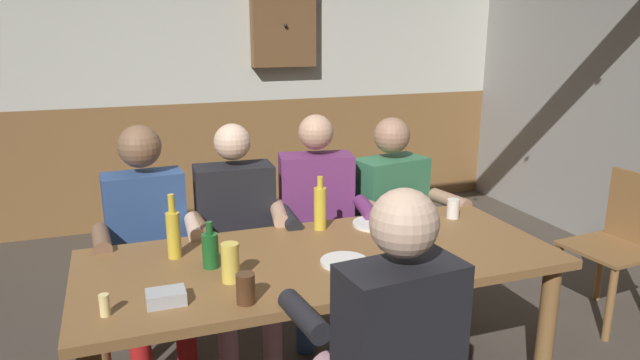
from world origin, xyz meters
name	(u,v)px	position (x,y,z in m)	size (l,w,h in m)	color
back_wall_upper	(206,11)	(0.00, 2.67, 1.83)	(5.55, 0.12, 1.53)	beige
back_wall_wainscot	(213,161)	(0.00, 2.67, 0.53)	(5.55, 0.12, 1.07)	brown
dining_table	(322,275)	(0.00, -0.19, 0.65)	(2.08, 0.87, 0.74)	brown
person_0	(149,237)	(-0.70, 0.47, 0.68)	(0.55, 0.53, 1.24)	#2D4C84
person_1	(238,228)	(-0.24, 0.47, 0.67)	(0.57, 0.54, 1.22)	black
person_2	(318,216)	(0.22, 0.48, 0.68)	(0.59, 0.57, 1.25)	#6B2D66
person_3	(396,209)	(0.71, 0.49, 0.67)	(0.60, 0.60, 1.20)	#33724C
person_4	(388,343)	(-0.01, -0.86, 0.69)	(0.57, 0.54, 1.24)	black
chair_empty_near_right	(620,242)	(1.95, -0.01, 0.48)	(0.48, 0.48, 0.88)	brown
table_candle	(105,305)	(-0.90, -0.44, 0.78)	(0.04, 0.04, 0.08)	#F9E08C
condiment_caddy	(166,297)	(-0.69, -0.42, 0.76)	(0.14, 0.10, 0.05)	#B2B7BC
plate_0	(344,262)	(0.06, -0.30, 0.75)	(0.21, 0.21, 0.01)	white
plate_1	(376,224)	(0.39, 0.09, 0.75)	(0.23, 0.23, 0.01)	white
bottle_0	(320,207)	(0.11, 0.13, 0.85)	(0.06, 0.06, 0.27)	gold
bottle_1	(173,233)	(-0.61, 0.01, 0.85)	(0.06, 0.06, 0.29)	gold
bottle_2	(210,249)	(-0.48, -0.15, 0.82)	(0.07, 0.07, 0.20)	#195923
bottle_3	(420,230)	(0.46, -0.24, 0.82)	(0.06, 0.06, 0.22)	red
pint_glass_0	(453,209)	(0.82, 0.06, 0.79)	(0.06, 0.06, 0.10)	white
pint_glass_1	(246,289)	(-0.41, -0.52, 0.80)	(0.07, 0.07, 0.11)	#4C2D19
pint_glass_2	(412,264)	(0.25, -0.55, 0.81)	(0.06, 0.06, 0.14)	#E5C64C
pint_glass_3	(230,263)	(-0.43, -0.32, 0.82)	(0.07, 0.07, 0.16)	#E5C64C
pint_glass_4	(415,252)	(0.33, -0.43, 0.80)	(0.07, 0.07, 0.13)	white
wall_dart_cabinet	(283,25)	(0.64, 2.54, 1.71)	(0.56, 0.15, 0.70)	brown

